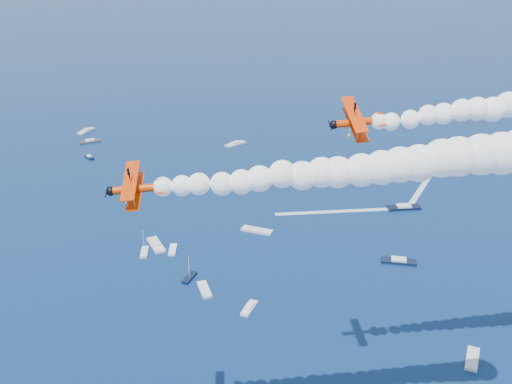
# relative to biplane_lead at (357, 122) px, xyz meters

# --- Properties ---
(biplane_lead) EXTENTS (10.63, 12.51, 8.86)m
(biplane_lead) POSITION_rel_biplane_lead_xyz_m (0.00, 0.00, 0.00)
(biplane_lead) COLOR #E93704
(biplane_trail) EXTENTS (9.39, 10.92, 7.52)m
(biplane_trail) POSITION_rel_biplane_lead_xyz_m (-28.07, -20.54, -3.87)
(biplane_trail) COLOR #D93904
(smoke_trail_trail) EXTENTS (59.30, 27.96, 10.58)m
(smoke_trail_trail) POSITION_rel_biplane_lead_xyz_m (0.32, -14.66, -1.67)
(smoke_trail_trail) COLOR white
(spectator_boats) EXTENTS (220.57, 172.46, 0.70)m
(spectator_boats) POSITION_rel_biplane_lead_xyz_m (-12.38, 81.69, -58.64)
(spectator_boats) COLOR white
(spectator_boats) RESTS_ON ground
(boat_wakes) EXTENTS (58.08, 50.10, 0.04)m
(boat_wakes) POSITION_rel_biplane_lead_xyz_m (12.83, 103.87, -58.96)
(boat_wakes) COLOR white
(boat_wakes) RESTS_ON ground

